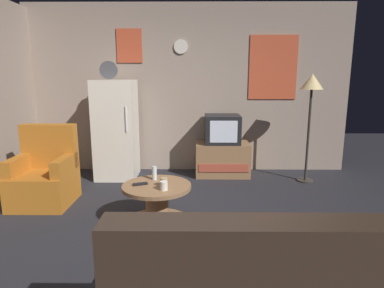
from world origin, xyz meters
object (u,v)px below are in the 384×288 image
(coffee_table, at_px, (157,205))
(armchair, at_px, (45,176))
(fridge, at_px, (116,129))
(remote_control, at_px, (140,184))
(mug_ceramic_white, at_px, (164,186))
(crt_tv, at_px, (222,129))
(tv_stand, at_px, (222,159))
(standing_lamp, at_px, (312,90))
(wine_glass, at_px, (154,173))
(mug_ceramic_tan, at_px, (164,182))

(coffee_table, relative_size, armchair, 0.75)
(fridge, height_order, remote_control, fridge)
(fridge, height_order, mug_ceramic_white, fridge)
(crt_tv, distance_m, coffee_table, 2.07)
(armchair, bearing_deg, mug_ceramic_white, -27.11)
(fridge, distance_m, coffee_table, 1.97)
(coffee_table, bearing_deg, crt_tv, 65.74)
(tv_stand, bearing_deg, remote_control, -118.58)
(standing_lamp, bearing_deg, mug_ceramic_white, -139.64)
(mug_ceramic_white, xyz_separation_m, armchair, (-1.55, 0.79, -0.15))
(wine_glass, bearing_deg, remote_control, -125.10)
(fridge, relative_size, mug_ceramic_white, 19.67)
(tv_stand, distance_m, remote_control, 2.10)
(crt_tv, relative_size, coffee_table, 0.75)
(fridge, xyz_separation_m, crt_tv, (1.64, 0.12, -0.01))
(crt_tv, bearing_deg, mug_ceramic_tan, -111.55)
(fridge, bearing_deg, remote_control, -69.54)
(standing_lamp, bearing_deg, armchair, -165.94)
(crt_tv, height_order, wine_glass, crt_tv)
(mug_ceramic_white, bearing_deg, fridge, 115.68)
(tv_stand, xyz_separation_m, remote_control, (-1.00, -1.84, 0.20))
(tv_stand, relative_size, crt_tv, 1.56)
(tv_stand, height_order, wine_glass, wine_glass)
(armchair, bearing_deg, wine_glass, -18.01)
(fridge, relative_size, armchair, 1.84)
(wine_glass, distance_m, mug_ceramic_tan, 0.26)
(wine_glass, height_order, mug_ceramic_white, wine_glass)
(tv_stand, bearing_deg, standing_lamp, -14.34)
(coffee_table, bearing_deg, mug_ceramic_white, -60.71)
(mug_ceramic_tan, distance_m, armchair, 1.70)
(mug_ceramic_tan, bearing_deg, standing_lamp, 38.34)
(fridge, distance_m, remote_control, 1.86)
(mug_ceramic_tan, xyz_separation_m, remote_control, (-0.25, 0.04, -0.03))
(coffee_table, distance_m, mug_ceramic_white, 0.33)
(coffee_table, distance_m, wine_glass, 0.35)
(coffee_table, xyz_separation_m, mug_ceramic_white, (0.09, -0.16, 0.27))
(mug_ceramic_tan, height_order, armchair, armchair)
(mug_ceramic_tan, bearing_deg, fridge, 116.89)
(crt_tv, height_order, armchair, crt_tv)
(tv_stand, height_order, mug_ceramic_white, mug_ceramic_white)
(tv_stand, xyz_separation_m, mug_ceramic_white, (-0.74, -1.99, 0.23))
(tv_stand, height_order, coffee_table, tv_stand)
(standing_lamp, height_order, wine_glass, standing_lamp)
(remote_control, bearing_deg, wine_glass, 34.03)
(fridge, bearing_deg, mug_ceramic_white, -64.32)
(wine_glass, xyz_separation_m, mug_ceramic_tan, (0.13, -0.22, -0.03))
(crt_tv, height_order, mug_ceramic_white, crt_tv)
(mug_ceramic_white, bearing_deg, wine_glass, 111.71)
(standing_lamp, distance_m, mug_ceramic_tan, 2.67)
(fridge, bearing_deg, armchair, -121.12)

